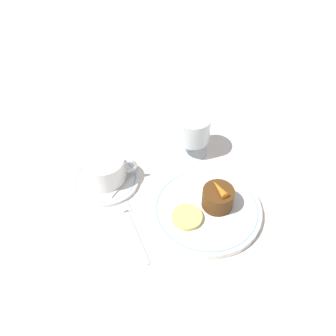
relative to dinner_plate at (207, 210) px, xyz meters
The scene contains 10 objects.
ground_plane 0.05m from the dinner_plate, 74.86° to the left, with size 3.00×3.00×0.00m, color white.
dinner_plate is the anchor object (origin of this frame).
saucer 0.23m from the dinner_plate, 150.69° to the left, with size 0.15×0.15×0.01m.
coffee_cup 0.23m from the dinner_plate, 150.06° to the left, with size 0.12×0.09×0.06m.
spoon 0.19m from the dinner_plate, 145.31° to the left, with size 0.07×0.08×0.00m.
wine_glass 0.19m from the dinner_plate, 88.64° to the left, with size 0.08×0.08×0.10m.
fork 0.16m from the dinner_plate, behind, with size 0.06×0.18×0.01m.
dessert_cake 0.04m from the dinner_plate, 14.25° to the left, with size 0.06×0.06×0.04m.
carrot_garnish 0.06m from the dinner_plate, 14.25° to the left, with size 0.03×0.05×0.02m.
pineapple_slice 0.05m from the dinner_plate, 155.78° to the right, with size 0.06×0.06×0.01m.
Camera 1 is at (-0.16, -0.52, 0.66)m, focal length 42.00 mm.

